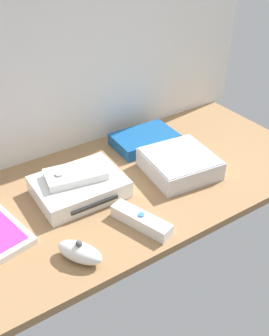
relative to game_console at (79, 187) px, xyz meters
The scene contains 8 objects.
ground_plane 14.89cm from the game_console, 11.73° to the right, with size 100.00×48.00×2.00cm, color #936D47.
back_wall 39.49cm from the game_console, 56.65° to the left, with size 110.00×1.20×64.00cm, color white.
game_console is the anchor object (origin of this frame).
mini_computer 27.05cm from the game_console, 13.10° to the right, with size 18.91×18.91×5.30cm.
network_router 28.78cm from the game_console, 21.41° to the left, with size 18.57×13.02×3.40cm.
remote_wand 18.88cm from the game_console, 71.47° to the right, with size 7.93×15.19×3.40cm.
remote_nunchuk 21.71cm from the game_console, 117.14° to the right, with size 8.86×10.85×5.10cm.
remote_classic_pad 3.36cm from the game_console, 104.75° to the left, with size 15.64×10.54×2.40cm.
Camera 1 is at (-47.05, -70.23, 61.72)cm, focal length 43.39 mm.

